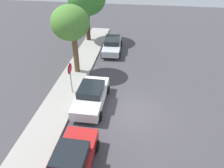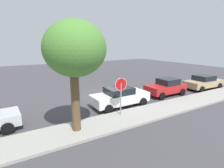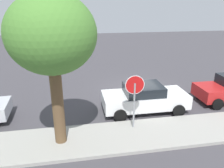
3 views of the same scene
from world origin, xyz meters
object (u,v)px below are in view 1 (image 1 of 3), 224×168
(parked_car_red, at_px, (73,159))
(parked_car_silver, at_px, (112,45))
(parked_car_white, at_px, (91,96))
(street_tree_near_corner, at_px, (70,24))
(stop_sign, at_px, (70,73))

(parked_car_red, xyz_separation_m, parked_car_silver, (14.36, 0.16, -0.05))
(parked_car_white, xyz_separation_m, street_tree_near_corner, (4.20, 2.43, 3.61))
(parked_car_white, height_order, parked_car_red, parked_car_red)
(parked_car_red, xyz_separation_m, street_tree_near_corner, (9.50, 2.73, 3.59))
(parked_car_white, distance_m, street_tree_near_corner, 6.05)
(parked_car_red, distance_m, parked_car_silver, 14.36)
(stop_sign, relative_size, parked_car_silver, 0.57)
(parked_car_silver, xyz_separation_m, street_tree_near_corner, (-4.86, 2.57, 3.64))
(parked_car_white, height_order, parked_car_silver, parked_car_white)
(parked_car_red, bearing_deg, parked_car_white, 3.24)
(stop_sign, distance_m, parked_car_white, 2.28)
(parked_car_white, xyz_separation_m, parked_car_red, (-5.30, -0.30, 0.02))
(parked_car_silver, height_order, street_tree_near_corner, street_tree_near_corner)
(parked_car_white, relative_size, parked_car_red, 1.15)
(stop_sign, xyz_separation_m, parked_car_red, (-6.36, -2.03, -1.03))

